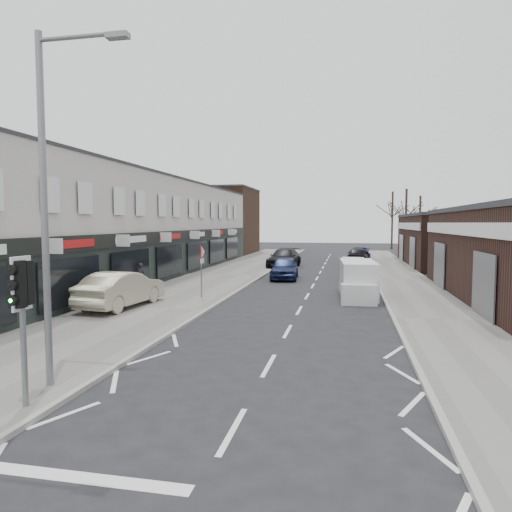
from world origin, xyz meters
The scene contains 20 objects.
ground centered at (0.00, 0.00, 0.00)m, with size 160.00×160.00×0.00m, color black.
pavement_left centered at (-6.75, 22.00, 0.06)m, with size 5.50×64.00×0.12m, color slate.
pavement_right centered at (5.75, 22.00, 0.06)m, with size 3.50×64.00×0.12m, color slate.
shop_terrace_left centered at (-13.50, 19.50, 3.55)m, with size 8.00×41.00×7.10m, color beige.
brick_block_far centered at (-13.50, 45.00, 4.00)m, with size 8.00×10.00×8.00m, color #41291C.
right_unit_far centered at (12.50, 34.00, 2.25)m, with size 10.00×16.00×4.50m, color #331E17.
tree_far_a centered at (9.00, 48.00, 0.00)m, with size 3.60×3.60×8.00m, color #382D26, non-canonical shape.
tree_far_b centered at (11.50, 54.00, 0.00)m, with size 3.60×3.60×7.50m, color #382D26, non-canonical shape.
tree_far_c centered at (8.50, 60.00, 0.00)m, with size 3.60×3.60×8.50m, color #382D26, non-canonical shape.
traffic_light centered at (-4.40, -2.02, 2.41)m, with size 0.28×0.60×3.10m.
street_lamp centered at (-4.53, -0.80, 4.62)m, with size 2.23×0.22×8.00m.
warning_sign centered at (-5.16, 12.00, 2.20)m, with size 0.12×0.80×2.70m.
white_van centered at (2.63, 14.15, 0.90)m, with size 1.98×4.97×1.90m.
sedan_on_pavement centered at (-7.84, 8.63, 0.93)m, with size 1.71×4.89×1.61m, color #B4AE90.
pedestrian centered at (-9.20, 13.42, 0.90)m, with size 0.57×0.38×1.57m, color black.
parked_car_left_a centered at (-2.20, 21.22, 0.77)m, with size 1.81×4.49×1.53m, color #151E44.
parked_car_left_b centered at (-3.33, 29.32, 0.80)m, with size 2.25×5.55×1.61m, color black.
parked_car_right_a centered at (2.50, 23.70, 0.71)m, with size 1.51×4.32×1.42m, color silver.
parked_car_right_b centered at (3.03, 34.16, 0.80)m, with size 1.89×4.69×1.60m, color black.
parked_car_right_c centered at (3.33, 38.64, 0.71)m, with size 1.99×4.89×1.42m, color #161846.
Camera 1 is at (2.06, -10.04, 3.89)m, focal length 32.00 mm.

